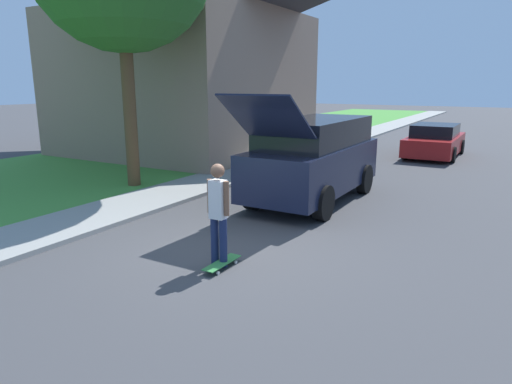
% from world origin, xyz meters
% --- Properties ---
extents(ground_plane, '(120.00, 120.00, 0.00)m').
position_xyz_m(ground_plane, '(0.00, 0.00, 0.00)').
color(ground_plane, '#3D3D3F').
extents(lawn, '(10.00, 80.00, 0.08)m').
position_xyz_m(lawn, '(-8.00, 6.00, 0.04)').
color(lawn, '#478E38').
rests_on(lawn, ground_plane).
extents(sidewalk, '(1.80, 80.00, 0.10)m').
position_xyz_m(sidewalk, '(-3.60, 6.00, 0.05)').
color(sidewalk, gray).
rests_on(sidewalk, ground_plane).
extents(house, '(9.34, 9.38, 8.73)m').
position_xyz_m(house, '(-8.33, 9.51, 4.63)').
color(house, '#89705B').
rests_on(house, lawn).
extents(suv_parked, '(2.02, 5.50, 2.76)m').
position_xyz_m(suv_parked, '(-0.02, 4.16, 1.13)').
color(suv_parked, black).
rests_on(suv_parked, ground_plane).
extents(car_down_street, '(1.98, 4.38, 1.33)m').
position_xyz_m(car_down_street, '(1.38, 13.51, 0.64)').
color(car_down_street, maroon).
rests_on(car_down_street, ground_plane).
extents(skateboarder, '(0.41, 0.23, 1.71)m').
position_xyz_m(skateboarder, '(0.37, -0.62, 0.95)').
color(skateboarder, '#192347').
rests_on(skateboarder, ground_plane).
extents(skateboard, '(0.23, 0.84, 0.10)m').
position_xyz_m(skateboard, '(0.46, -0.68, 0.08)').
color(skateboard, '#337F3D').
rests_on(skateboard, ground_plane).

